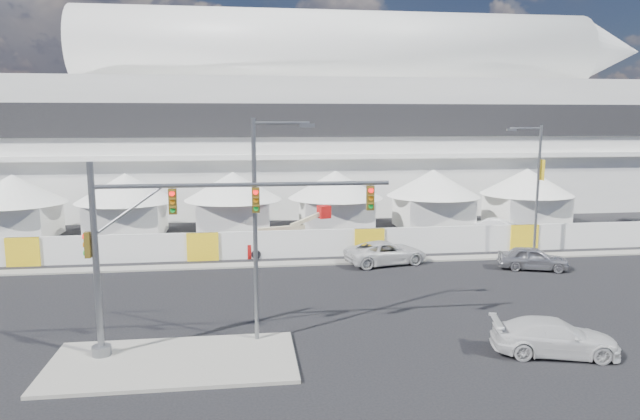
{
  "coord_description": "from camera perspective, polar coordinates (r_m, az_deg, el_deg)",
  "views": [
    {
      "loc": [
        -2.92,
        -25.64,
        9.88
      ],
      "look_at": [
        1.77,
        10.0,
        4.16
      ],
      "focal_mm": 32.0,
      "sensor_mm": 36.0,
      "label": 1
    }
  ],
  "objects": [
    {
      "name": "median_island",
      "position": [
        24.87,
        -14.46,
        -14.49
      ],
      "size": [
        10.0,
        5.0,
        0.15
      ],
      "primitive_type": "cube",
      "color": "gray",
      "rests_on": "ground"
    },
    {
      "name": "ground",
      "position": [
        27.63,
        -0.96,
        -11.92
      ],
      "size": [
        160.0,
        160.0,
        0.0
      ],
      "primitive_type": "plane",
      "color": "black",
      "rests_on": "ground"
    },
    {
      "name": "streetlight_median",
      "position": [
        24.88,
        -5.93,
        -0.5
      ],
      "size": [
        2.71,
        0.27,
        9.8
      ],
      "color": "slate",
      "rests_on": "median_island"
    },
    {
      "name": "boom_lift",
      "position": [
        42.16,
        -4.42,
        -3.26
      ],
      "size": [
        6.93,
        2.39,
        3.42
      ],
      "rotation": [
        0.0,
        0.0,
        0.28
      ],
      "color": "red",
      "rests_on": "ground"
    },
    {
      "name": "lot_car_a",
      "position": [
        51.83,
        17.51,
        -1.62
      ],
      "size": [
        3.33,
        4.26,
        1.35
      ],
      "primitive_type": "imported",
      "rotation": [
        0.0,
        0.0,
        1.03
      ],
      "color": "white",
      "rests_on": "ground"
    },
    {
      "name": "sedan_silver",
      "position": [
        40.57,
        20.51,
        -4.53
      ],
      "size": [
        3.07,
        4.84,
        1.53
      ],
      "primitive_type": "imported",
      "rotation": [
        0.0,
        0.0,
        1.27
      ],
      "color": "#A1A2A6",
      "rests_on": "ground"
    },
    {
      "name": "lot_car_b",
      "position": [
        56.93,
        28.83,
        -1.38
      ],
      "size": [
        2.58,
        4.36,
        1.39
      ],
      "primitive_type": "imported",
      "rotation": [
        0.0,
        0.0,
        1.33
      ],
      "color": "black",
      "rests_on": "ground"
    },
    {
      "name": "stadium",
      "position": [
        68.15,
        2.35,
        8.67
      ],
      "size": [
        80.0,
        24.8,
        21.98
      ],
      "color": "silver",
      "rests_on": "ground"
    },
    {
      "name": "tent_row",
      "position": [
        50.21,
        -3.53,
        1.31
      ],
      "size": [
        53.4,
        8.4,
        5.4
      ],
      "color": "white",
      "rests_on": "ground"
    },
    {
      "name": "far_curb",
      "position": [
        45.57,
        22.98,
        -4.14
      ],
      "size": [
        80.0,
        1.2,
        0.12
      ],
      "primitive_type": "cube",
      "color": "gray",
      "rests_on": "ground"
    },
    {
      "name": "traffic_mast",
      "position": [
        24.37,
        -15.68,
        -3.51
      ],
      "size": [
        12.54,
        0.79,
        8.08
      ],
      "color": "gray",
      "rests_on": "median_island"
    },
    {
      "name": "streetlight_curb",
      "position": [
        43.55,
        20.72,
        2.68
      ],
      "size": [
        2.81,
        0.63,
        9.49
      ],
      "color": "slate",
      "rests_on": "ground"
    },
    {
      "name": "pickup_curb",
      "position": [
        39.72,
        6.62,
        -4.25
      ],
      "size": [
        3.79,
        6.12,
        1.58
      ],
      "primitive_type": "imported",
      "rotation": [
        0.0,
        0.0,
        1.79
      ],
      "color": "silver",
      "rests_on": "ground"
    },
    {
      "name": "pickup_near",
      "position": [
        26.69,
        22.4,
        -11.66
      ],
      "size": [
        3.3,
        5.58,
        1.52
      ],
      "primitive_type": "imported",
      "rotation": [
        0.0,
        0.0,
        1.33
      ],
      "color": "silver",
      "rests_on": "ground"
    },
    {
      "name": "hoarding_fence",
      "position": [
        42.07,
        4.92,
        -3.18
      ],
      "size": [
        70.0,
        0.25,
        2.0
      ],
      "primitive_type": "cube",
      "color": "white",
      "rests_on": "ground"
    }
  ]
}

